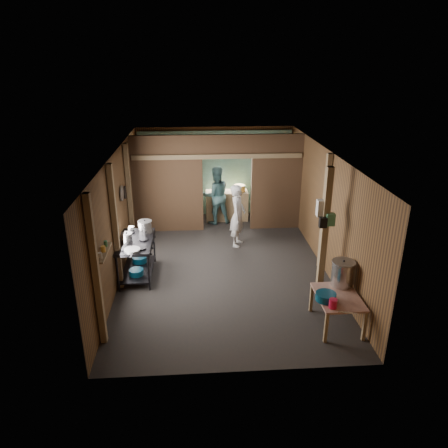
{
  "coord_description": "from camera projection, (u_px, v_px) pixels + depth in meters",
  "views": [
    {
      "loc": [
        -0.58,
        -8.56,
        4.43
      ],
      "look_at": [
        0.0,
        -0.2,
        1.1
      ],
      "focal_mm": 33.71,
      "sensor_mm": 36.0,
      "label": 1
    }
  ],
  "objects": [
    {
      "name": "blue_tub_back",
      "position": [
        140.0,
        259.0,
        9.39
      ],
      "size": [
        0.33,
        0.33,
        0.13
      ],
      "primitive_type": "cylinder",
      "color": "navy",
      "rests_on": "gas_range"
    },
    {
      "name": "partition_left",
      "position": [
        168.0,
        185.0,
        11.08
      ],
      "size": [
        1.85,
        0.1,
        2.6
      ],
      "primitive_type": "cube",
      "color": "brown",
      "rests_on": "floor"
    },
    {
      "name": "frying_pan",
      "position": [
        132.0,
        250.0,
        8.35
      ],
      "size": [
        0.37,
        0.57,
        0.07
      ],
      "primitive_type": null,
      "rotation": [
        0.0,
        0.0,
        -0.09
      ],
      "color": "gray",
      "rests_on": "gas_range"
    },
    {
      "name": "cook",
      "position": [
        238.0,
        216.0,
        10.39
      ],
      "size": [
        0.53,
        0.66,
        1.57
      ],
      "primitive_type": "imported",
      "rotation": [
        0.0,
        0.0,
        1.27
      ],
      "color": "silver",
      "rests_on": "floor"
    },
    {
      "name": "wall_left",
      "position": [
        119.0,
        215.0,
        8.98
      ],
      "size": [
        0.0,
        7.0,
        2.6
      ],
      "primitive_type": "cube",
      "color": "brown",
      "rests_on": "ground"
    },
    {
      "name": "jar_yellow",
      "position": [
        103.0,
        249.0,
        6.98
      ],
      "size": [
        0.08,
        0.08,
        0.1
      ],
      "primitive_type": "cylinder",
      "color": "#F4B543",
      "rests_on": "wall_shelf"
    },
    {
      "name": "pan_lid_small",
      "position": [
        125.0,
        192.0,
        9.64
      ],
      "size": [
        0.03,
        0.3,
        0.3
      ],
      "primitive_type": "cylinder",
      "rotation": [
        0.0,
        1.57,
        0.0
      ],
      "color": "black",
      "rests_on": "wall_left"
    },
    {
      "name": "prep_table",
      "position": [
        337.0,
        310.0,
        7.38
      ],
      "size": [
        0.72,
        0.99,
        0.59
      ],
      "primitive_type": null,
      "color": "tan",
      "rests_on": "floor"
    },
    {
      "name": "jar_white",
      "position": [
        100.0,
        256.0,
        6.75
      ],
      "size": [
        0.07,
        0.07,
        0.1
      ],
      "primitive_type": "cylinder",
      "color": "beige",
      "rests_on": "wall_shelf"
    },
    {
      "name": "jar_green",
      "position": [
        106.0,
        244.0,
        7.19
      ],
      "size": [
        0.06,
        0.06,
        0.1
      ],
      "primitive_type": "cylinder",
      "color": "#438D64",
      "rests_on": "wall_shelf"
    },
    {
      "name": "post_left_a",
      "position": [
        96.0,
        272.0,
        6.58
      ],
      "size": [
        0.1,
        0.12,
        2.6
      ],
      "primitive_type": "cube",
      "color": "#8E7351",
      "rests_on": "floor"
    },
    {
      "name": "post_left_b",
      "position": [
        115.0,
        229.0,
        8.25
      ],
      "size": [
        0.1,
        0.12,
        2.6
      ],
      "primitive_type": "cube",
      "color": "#8E7351",
      "rests_on": "floor"
    },
    {
      "name": "wall_shelf",
      "position": [
        103.0,
        253.0,
        7.01
      ],
      "size": [
        0.14,
        0.8,
        0.03
      ],
      "primitive_type": "cube",
      "color": "#8E7351",
      "rests_on": "wall_left"
    },
    {
      "name": "bag_black",
      "position": [
        323.0,
        222.0,
        7.87
      ],
      "size": [
        0.14,
        0.1,
        0.2
      ],
      "primitive_type": "cube",
      "color": "black",
      "rests_on": "post_free"
    },
    {
      "name": "yellow_tub",
      "position": [
        239.0,
        188.0,
        12.04
      ],
      "size": [
        0.32,
        0.32,
        0.18
      ],
      "primitive_type": "cylinder",
      "color": "#F4B543",
      "rests_on": "back_counter"
    },
    {
      "name": "knife",
      "position": [
        348.0,
        313.0,
        6.78
      ],
      "size": [
        0.3,
        0.12,
        0.01
      ],
      "primitive_type": "cube",
      "rotation": [
        0.0,
        0.0,
        -0.31
      ],
      "color": "#BBBBBB",
      "rests_on": "prep_table"
    },
    {
      "name": "bag_green",
      "position": [
        330.0,
        219.0,
        7.88
      ],
      "size": [
        0.16,
        0.12,
        0.24
      ],
      "primitive_type": "cube",
      "color": "#438D64",
      "rests_on": "post_free"
    },
    {
      "name": "red_cup",
      "position": [
        219.0,
        189.0,
        12.01
      ],
      "size": [
        0.12,
        0.12,
        0.14
      ],
      "primitive_type": "cylinder",
      "color": "#B9301B",
      "rests_on": "back_counter"
    },
    {
      "name": "wall_back",
      "position": [
        215.0,
        171.0,
        12.37
      ],
      "size": [
        4.5,
        0.0,
        2.6
      ],
      "primitive_type": "cube",
      "color": "brown",
      "rests_on": "ground"
    },
    {
      "name": "floor",
      "position": [
        223.0,
        265.0,
        9.61
      ],
      "size": [
        4.5,
        7.0,
        0.0
      ],
      "primitive_type": "cube",
      "color": "#282626",
      "rests_on": "ground"
    },
    {
      "name": "partition_right",
      "position": [
        276.0,
        183.0,
        11.27
      ],
      "size": [
        1.35,
        0.1,
        2.6
      ],
      "primitive_type": "cube",
      "color": "brown",
      "rests_on": "floor"
    },
    {
      "name": "gas_range",
      "position": [
        137.0,
        258.0,
        9.02
      ],
      "size": [
        0.73,
        1.42,
        0.84
      ],
      "primitive_type": null,
      "color": "black",
      "rests_on": "floor"
    },
    {
      "name": "blue_tub_front",
      "position": [
        136.0,
        272.0,
        8.83
      ],
      "size": [
        0.3,
        0.3,
        0.12
      ],
      "primitive_type": "cylinder",
      "color": "navy",
      "rests_on": "gas_range"
    },
    {
      "name": "worker_back",
      "position": [
        216.0,
        195.0,
        11.79
      ],
      "size": [
        0.91,
        0.78,
        1.64
      ],
      "primitive_type": "imported",
      "rotation": [
        0.0,
        0.0,
        3.36
      ],
      "color": "slate",
      "rests_on": "floor"
    },
    {
      "name": "partition_header",
      "position": [
        227.0,
        146.0,
        10.81
      ],
      "size": [
        1.3,
        0.1,
        0.6
      ],
      "primitive_type": "cube",
      "color": "brown",
      "rests_on": "wall_back"
    },
    {
      "name": "pink_bucket",
      "position": [
        333.0,
        304.0,
        6.9
      ],
      "size": [
        0.18,
        0.18,
        0.16
      ],
      "primitive_type": "cylinder",
      "rotation": [
        0.0,
        0.0,
        -0.43
      ],
      "color": "#BA1134",
      "rests_on": "prep_table"
    },
    {
      "name": "wash_basin",
      "position": [
        326.0,
        297.0,
        7.13
      ],
      "size": [
        0.41,
        0.41,
        0.13
      ],
      "primitive_type": "cylinder",
      "rotation": [
        0.0,
        0.0,
        0.19
      ],
      "color": "navy",
      "rests_on": "prep_table"
    },
    {
      "name": "cross_beam",
      "position": [
        218.0,
        156.0,
        10.84
      ],
      "size": [
        4.4,
        0.12,
        0.12
      ],
      "primitive_type": "cube",
      "color": "#8E7351",
      "rests_on": "wall_left"
    },
    {
      "name": "post_left_c",
      "position": [
        130.0,
        197.0,
        10.1
      ],
      "size": [
        0.1,
        0.12,
        2.6
      ],
      "primitive_type": "cube",
      "color": "#8E7351",
      "rests_on": "floor"
    },
    {
      "name": "turquoise_panel",
      "position": [
        215.0,
        174.0,
        12.34
      ],
      "size": [
        4.4,
        0.06,
        2.5
      ],
      "primitive_type": "cube",
      "color": "#72ACA5",
      "rests_on": "wall_back"
    },
    {
      "name": "post_free",
      "position": [
        324.0,
        233.0,
        8.04
      ],
      "size": [
        0.12,
        0.12,
        2.6
      ],
      "primitive_type": "cube",
      "color": "#8E7351",
      "rests_on": "floor"
    },
    {
      "name": "bag_white",
      "position": [
        323.0,
        208.0,
        7.94
      ],
      "size": [
        0.22,
        0.15,
        0.32
      ],
      "primitive_type": "cube",
      "color": "beige",
      "rests_on": "post_free"
    },
    {
      "name": "wall_clock",
      "position": [
        224.0,
        152.0,
        12.07
      ],
      "size": [
        0.2,
        0.03,
        0.2
      ],
      "primitive_type": "cylinder",
      "rotation": [
        1.57,
        0.0,
        0.0
      ],
      "color": "beige",
      "rests_on": "wall_back"
    },
    {
      "name": "post_right",
      "position": [
        324.0,
        213.0,
        9.08
      ],
      "size": [
        0.1,
        0.12,
        2.6
      ],
      "primitive_type": "cube",
      "color": "#8E7351",
      "rests_on": "floor"
    },
    {
      "name": "stove_saucepan",
      "position": [
        131.0,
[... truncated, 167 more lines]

